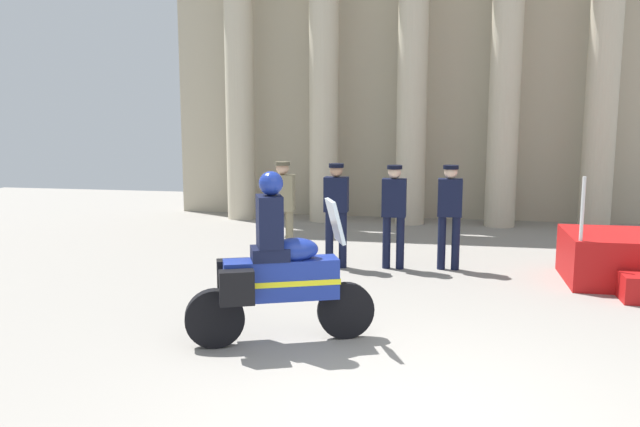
{
  "coord_description": "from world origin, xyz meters",
  "views": [
    {
      "loc": [
        0.19,
        -5.37,
        2.55
      ],
      "look_at": [
        -1.41,
        3.25,
        1.16
      ],
      "focal_mm": 37.08,
      "sensor_mm": 36.0,
      "label": 1
    }
  ],
  "objects_px": {
    "motorcycle_with_rider": "(275,273)",
    "officer_in_row_0": "(283,204)",
    "officer_in_row_1": "(336,206)",
    "officer_in_row_3": "(450,208)",
    "briefcase_on_ground": "(261,254)",
    "officer_in_row_2": "(394,208)"
  },
  "relations": [
    {
      "from": "officer_in_row_1",
      "to": "briefcase_on_ground",
      "type": "relative_size",
      "value": 4.69
    },
    {
      "from": "officer_in_row_2",
      "to": "motorcycle_with_rider",
      "type": "distance_m",
      "value": 3.84
    },
    {
      "from": "motorcycle_with_rider",
      "to": "officer_in_row_1",
      "type": "bearing_deg",
      "value": 66.83
    },
    {
      "from": "officer_in_row_2",
      "to": "officer_in_row_3",
      "type": "distance_m",
      "value": 0.88
    },
    {
      "from": "briefcase_on_ground",
      "to": "officer_in_row_0",
      "type": "bearing_deg",
      "value": 32.68
    },
    {
      "from": "officer_in_row_3",
      "to": "officer_in_row_0",
      "type": "bearing_deg",
      "value": 1.08
    },
    {
      "from": "officer_in_row_2",
      "to": "officer_in_row_3",
      "type": "bearing_deg",
      "value": -173.31
    },
    {
      "from": "officer_in_row_3",
      "to": "briefcase_on_ground",
      "type": "distance_m",
      "value": 3.16
    },
    {
      "from": "officer_in_row_0",
      "to": "officer_in_row_3",
      "type": "relative_size",
      "value": 1.01
    },
    {
      "from": "officer_in_row_0",
      "to": "briefcase_on_ground",
      "type": "distance_m",
      "value": 0.91
    },
    {
      "from": "motorcycle_with_rider",
      "to": "briefcase_on_ground",
      "type": "xyz_separation_m",
      "value": [
        -1.16,
        3.55,
        -0.61
      ]
    },
    {
      "from": "motorcycle_with_rider",
      "to": "officer_in_row_0",
      "type": "bearing_deg",
      "value": 80.7
    },
    {
      "from": "officer_in_row_0",
      "to": "officer_in_row_1",
      "type": "bearing_deg",
      "value": 170.99
    },
    {
      "from": "officer_in_row_1",
      "to": "officer_in_row_3",
      "type": "bearing_deg",
      "value": -173.72
    },
    {
      "from": "officer_in_row_1",
      "to": "officer_in_row_0",
      "type": "bearing_deg",
      "value": -9.01
    },
    {
      "from": "officer_in_row_0",
      "to": "motorcycle_with_rider",
      "type": "bearing_deg",
      "value": 102.91
    },
    {
      "from": "officer_in_row_1",
      "to": "motorcycle_with_rider",
      "type": "relative_size",
      "value": 0.85
    },
    {
      "from": "officer_in_row_2",
      "to": "officer_in_row_3",
      "type": "relative_size",
      "value": 1.0
    },
    {
      "from": "officer_in_row_2",
      "to": "motorcycle_with_rider",
      "type": "height_order",
      "value": "motorcycle_with_rider"
    },
    {
      "from": "officer_in_row_3",
      "to": "motorcycle_with_rider",
      "type": "bearing_deg",
      "value": 64.04
    },
    {
      "from": "officer_in_row_0",
      "to": "officer_in_row_1",
      "type": "height_order",
      "value": "officer_in_row_0"
    },
    {
      "from": "officer_in_row_0",
      "to": "officer_in_row_1",
      "type": "relative_size",
      "value": 1.0
    }
  ]
}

